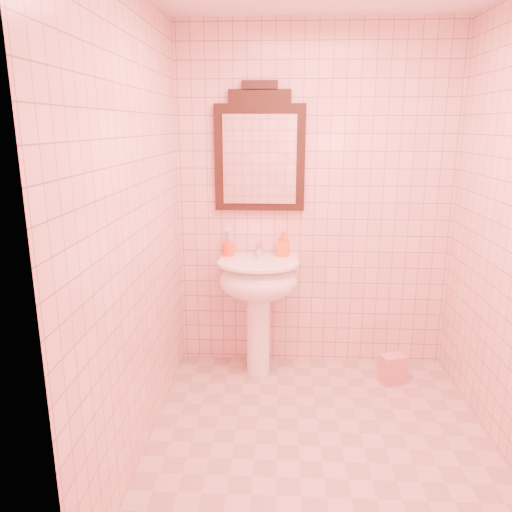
# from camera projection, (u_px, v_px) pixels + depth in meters

# --- Properties ---
(floor) EXTENTS (2.20, 2.20, 0.00)m
(floor) POSITION_uv_depth(u_px,v_px,m) (320.00, 446.00, 2.88)
(floor) COLOR #C5A48E
(floor) RESTS_ON ground
(back_wall) EXTENTS (2.00, 0.02, 2.50)m
(back_wall) POSITION_uv_depth(u_px,v_px,m) (315.00, 203.00, 3.62)
(back_wall) COLOR beige
(back_wall) RESTS_ON floor
(pedestal_sink) EXTENTS (0.58, 0.58, 0.86)m
(pedestal_sink) POSITION_uv_depth(u_px,v_px,m) (258.00, 288.00, 3.57)
(pedestal_sink) COLOR white
(pedestal_sink) RESTS_ON floor
(faucet) EXTENTS (0.04, 0.16, 0.11)m
(faucet) POSITION_uv_depth(u_px,v_px,m) (259.00, 249.00, 3.64)
(faucet) COLOR white
(faucet) RESTS_ON pedestal_sink
(mirror) EXTENTS (0.64, 0.06, 0.89)m
(mirror) POSITION_uv_depth(u_px,v_px,m) (260.00, 152.00, 3.53)
(mirror) COLOR black
(mirror) RESTS_ON back_wall
(toothbrush_cup) EXTENTS (0.08, 0.08, 0.19)m
(toothbrush_cup) POSITION_uv_depth(u_px,v_px,m) (228.00, 249.00, 3.66)
(toothbrush_cup) COLOR #FF4015
(toothbrush_cup) RESTS_ON pedestal_sink
(soap_dispenser) EXTENTS (0.09, 0.09, 0.19)m
(soap_dispenser) POSITION_uv_depth(u_px,v_px,m) (283.00, 244.00, 3.63)
(soap_dispenser) COLOR #FD5815
(soap_dispenser) RESTS_ON pedestal_sink
(towel) EXTENTS (0.20, 0.16, 0.21)m
(towel) POSITION_uv_depth(u_px,v_px,m) (393.00, 369.00, 3.57)
(towel) COLOR tan
(towel) RESTS_ON floor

